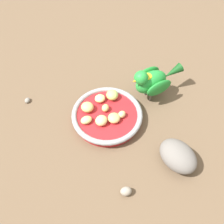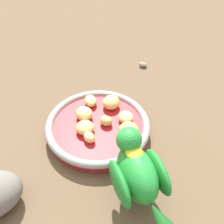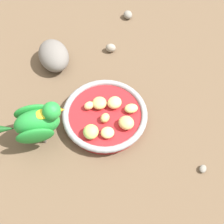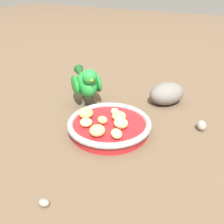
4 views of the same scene
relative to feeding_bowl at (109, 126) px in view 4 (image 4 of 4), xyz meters
The scene contains 14 objects.
ground_plane 0.02m from the feeding_bowl, 23.13° to the left, with size 4.00×4.00×0.00m, color brown.
feeding_bowl is the anchor object (origin of this frame).
apple_piece_0 0.07m from the feeding_bowl, 93.08° to the left, with size 0.04×0.04×0.03m, color #B2CC66.
apple_piece_1 0.06m from the feeding_bowl, behind, with size 0.04×0.04×0.03m, color tan.
apple_piece_2 0.02m from the feeding_bowl, 124.33° to the left, with size 0.02×0.02×0.02m, color tan.
apple_piece_3 0.06m from the feeding_bowl, 129.07° to the left, with size 0.03×0.03×0.02m, color #E5C67F.
apple_piece_4 0.04m from the feeding_bowl, 100.74° to the right, with size 0.04×0.03×0.02m, color #E5C67F.
apple_piece_5 0.05m from the feeding_bowl, 12.57° to the left, with size 0.03×0.02×0.02m, color #E5C67F.
apple_piece_6 0.07m from the feeding_bowl, 138.85° to the right, with size 0.03×0.02×0.02m, color #C6D17A.
apple_piece_7 0.03m from the feeding_bowl, 29.25° to the right, with size 0.04×0.04×0.02m, color tan.
parrot 0.17m from the feeding_bowl, 50.71° to the left, with size 0.14×0.15×0.13m.
rock_large 0.23m from the feeding_bowl, 20.30° to the right, with size 0.11×0.08×0.06m, color slate.
pebble_0 0.23m from the feeding_bowl, 61.23° to the right, with size 0.03×0.02×0.03m, color gray.
pebble_2 0.26m from the feeding_bowl, behind, with size 0.02×0.02×0.01m, color gray.
Camera 4 is at (-0.51, -0.26, 0.36)m, focal length 43.12 mm.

